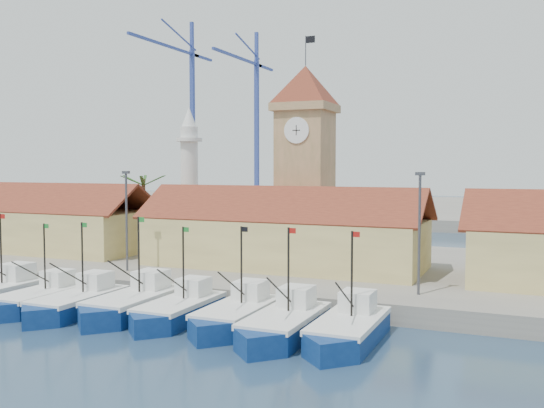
% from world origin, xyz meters
% --- Properties ---
extents(ground, '(400.00, 400.00, 0.00)m').
position_xyz_m(ground, '(0.00, 0.00, 0.00)').
color(ground, '#1D354F').
rests_on(ground, ground).
extents(quay, '(140.00, 32.00, 1.50)m').
position_xyz_m(quay, '(0.00, 24.00, 0.75)').
color(quay, gray).
rests_on(quay, ground).
extents(terminal, '(240.00, 80.00, 2.00)m').
position_xyz_m(terminal, '(0.00, 110.00, 1.00)').
color(terminal, gray).
rests_on(terminal, ground).
extents(boat_2, '(3.34, 9.14, 6.91)m').
position_xyz_m(boat_2, '(-12.97, 2.09, 0.71)').
color(boat_2, navy).
rests_on(boat_2, ground).
extents(boat_3, '(3.45, 9.46, 7.16)m').
position_xyz_m(boat_3, '(-9.30, 2.06, 0.74)').
color(boat_3, navy).
rests_on(boat_3, ground).
extents(boat_4, '(3.69, 10.10, 7.65)m').
position_xyz_m(boat_4, '(-5.11, 3.24, 0.79)').
color(boat_4, navy).
rests_on(boat_4, ground).
extents(boat_5, '(3.39, 9.30, 7.03)m').
position_xyz_m(boat_5, '(-1.21, 3.18, 0.73)').
color(boat_5, navy).
rests_on(boat_5, ground).
extents(boat_6, '(3.49, 9.56, 7.23)m').
position_xyz_m(boat_6, '(3.31, 3.34, 0.75)').
color(boat_6, navy).
rests_on(boat_6, ground).
extents(boat_7, '(3.58, 9.80, 7.41)m').
position_xyz_m(boat_7, '(7.18, 2.30, 0.77)').
color(boat_7, navy).
rests_on(boat_7, ground).
extents(boat_8, '(3.52, 9.65, 7.30)m').
position_xyz_m(boat_8, '(11.27, 2.75, 0.75)').
color(boat_8, navy).
rests_on(boat_8, ground).
extents(hall_left, '(31.20, 10.13, 7.61)m').
position_xyz_m(hall_left, '(-32.00, 20.00, 3.99)').
color(hall_left, '#E4D07D').
rests_on(hall_left, quay).
extents(hall_center, '(27.04, 10.13, 7.61)m').
position_xyz_m(hall_center, '(0.00, 20.00, 3.99)').
color(hall_center, '#E4D07D').
rests_on(hall_center, quay).
extents(clock_tower, '(5.80, 5.80, 22.70)m').
position_xyz_m(clock_tower, '(0.00, 26.00, 11.96)').
color(clock_tower, tan).
rests_on(clock_tower, quay).
extents(minaret, '(3.00, 3.00, 16.30)m').
position_xyz_m(minaret, '(-15.00, 28.00, 9.73)').
color(minaret, silver).
rests_on(minaret, quay).
extents(palm_tree, '(5.60, 5.03, 8.39)m').
position_xyz_m(palm_tree, '(-20.00, 26.00, 6.25)').
color(palm_tree, brown).
rests_on(palm_tree, quay).
extents(lamp_posts, '(80.70, 0.25, 9.03)m').
position_xyz_m(lamp_posts, '(0.50, 12.00, 6.48)').
color(lamp_posts, '#3F3F44').
rests_on(lamp_posts, quay).
extents(crane_blue_far, '(1.00, 36.58, 45.38)m').
position_xyz_m(crane_blue_far, '(-58.29, 100.12, 27.50)').
color(crane_blue_far, '#2F4190').
rests_on(crane_blue_far, terminal).
extents(crane_blue_near, '(1.00, 32.89, 42.72)m').
position_xyz_m(crane_blue_near, '(-43.04, 106.58, 25.73)').
color(crane_blue_near, '#2F4190').
rests_on(crane_blue_near, terminal).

